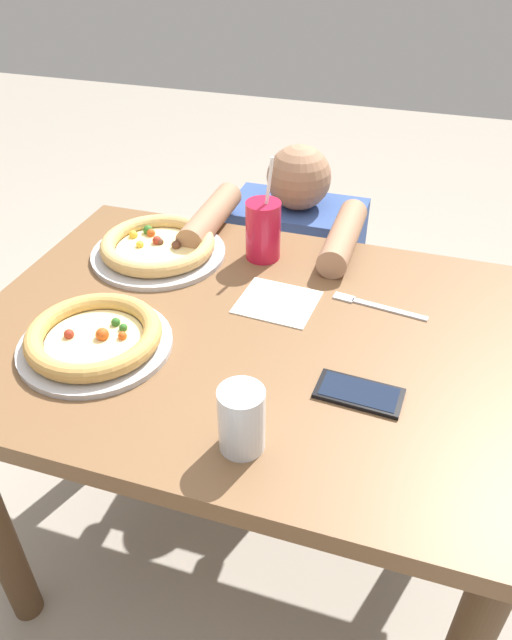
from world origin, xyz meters
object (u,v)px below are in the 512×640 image
cell_phone (359,393)px  diner_seated (293,303)px  pizza_far (158,247)px  water_cup_clear (242,419)px  drink_cup_colored (263,230)px  fork (375,305)px  pizza_near (94,338)px

cell_phone → diner_seated: size_ratio=0.17×
pizza_far → water_cup_clear: water_cup_clear is taller
drink_cup_colored → fork: drink_cup_colored is taller
pizza_far → drink_cup_colored: drink_cup_colored is taller
drink_cup_colored → cell_phone: drink_cup_colored is taller
pizza_far → diner_seated: size_ratio=0.35×
pizza_near → cell_phone: pizza_near is taller
pizza_far → cell_phone: (0.54, -0.33, -0.02)m
pizza_far → drink_cup_colored: (0.24, 0.07, 0.05)m
water_cup_clear → diner_seated: size_ratio=0.13×
drink_cup_colored → water_cup_clear: drink_cup_colored is taller
pizza_near → pizza_far: same height
water_cup_clear → pizza_far: bearing=127.1°
diner_seated → pizza_near: bearing=-105.8°
fork → drink_cup_colored: bearing=156.3°
drink_cup_colored → diner_seated: size_ratio=0.27×
pizza_near → fork: (0.49, 0.30, -0.02)m
pizza_near → water_cup_clear: (0.35, -0.15, 0.04)m
water_cup_clear → fork: bearing=72.2°
fork → diner_seated: bearing=122.7°
pizza_far → fork: pizza_far is taller
pizza_far → fork: bearing=-6.1°
fork → diner_seated: (-0.28, 0.44, -0.34)m
water_cup_clear → diner_seated: bearing=98.8°
diner_seated → cell_phone: bearing=-67.5°
pizza_near → drink_cup_colored: size_ratio=1.19×
drink_cup_colored → water_cup_clear: size_ratio=2.15×
fork → cell_phone: cell_phone is taller
drink_cup_colored → diner_seated: drink_cup_colored is taller
pizza_far → drink_cup_colored: bearing=16.0°
drink_cup_colored → cell_phone: (0.30, -0.40, -0.07)m
fork → water_cup_clear: bearing=-107.8°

